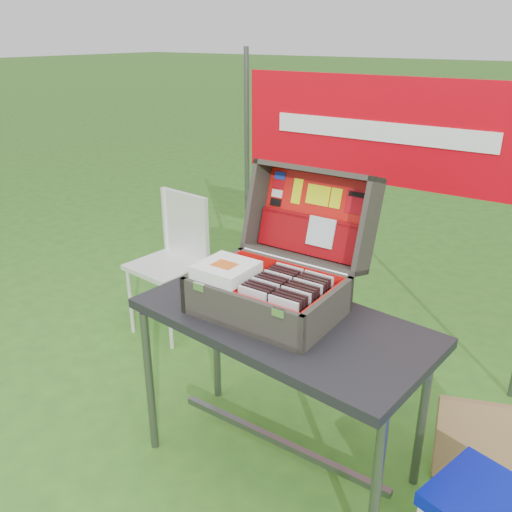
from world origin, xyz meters
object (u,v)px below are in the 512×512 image
Objects in this scene: cardboard_box at (476,442)px; table at (280,395)px; suitcase at (276,248)px; chair at (167,267)px.

table is at bearing -169.96° from cardboard_box.
table is 0.63m from suitcase.
suitcase is (-0.07, 0.07, 0.62)m from table.
suitcase is 1.61× the size of cardboard_box.
chair is (-1.14, 0.54, -0.56)m from suitcase.
cardboard_box is (0.72, 0.42, -0.19)m from table.
suitcase is 1.38m from chair.
cardboard_box is (1.93, -0.18, -0.26)m from chair.
suitcase reaches higher than cardboard_box.
table is 0.85m from cardboard_box.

